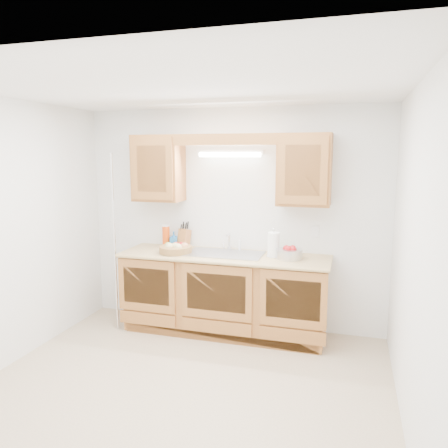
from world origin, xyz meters
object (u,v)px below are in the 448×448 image
(apple_bowl, at_px, (289,253))
(knife_block, at_px, (184,238))
(paper_towel, at_px, (274,245))
(fruit_basket, at_px, (176,248))

(apple_bowl, bearing_deg, knife_block, 170.07)
(knife_block, relative_size, paper_towel, 0.99)
(paper_towel, bearing_deg, fruit_basket, -174.60)
(knife_block, xyz_separation_m, apple_bowl, (1.27, -0.22, -0.05))
(knife_block, height_order, apple_bowl, knife_block)
(fruit_basket, height_order, apple_bowl, apple_bowl)
(knife_block, distance_m, paper_towel, 1.11)
(fruit_basket, relative_size, paper_towel, 1.35)
(paper_towel, height_order, apple_bowl, paper_towel)
(fruit_basket, xyz_separation_m, knife_block, (-0.02, 0.30, 0.06))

